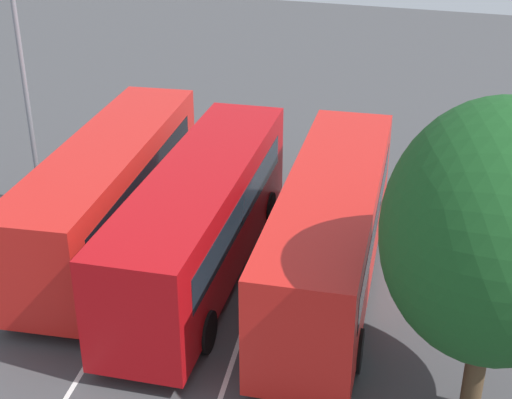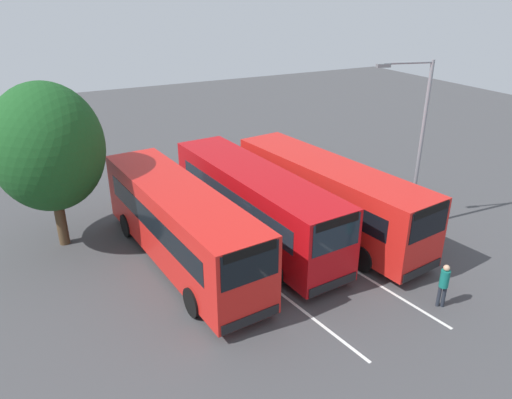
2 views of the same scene
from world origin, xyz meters
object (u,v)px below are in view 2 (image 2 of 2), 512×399
object	(u,v)px
bus_center_right	(328,195)
depot_tree	(48,147)
bus_far_left	(180,223)
bus_center_left	(255,202)
street_lamp	(417,137)
pedestrian	(444,282)

from	to	relation	value
bus_center_right	depot_tree	world-z (taller)	depot_tree
bus_center_right	bus_far_left	bearing A→B (deg)	-100.53
bus_center_left	depot_tree	size ratio (longest dim) A/B	1.53
street_lamp	depot_tree	world-z (taller)	street_lamp
bus_center_left	street_lamp	xyz separation A→B (m)	(2.26, 6.67, 2.60)
bus_center_left	street_lamp	bearing A→B (deg)	66.32
pedestrian	street_lamp	distance (m)	6.87
street_lamp	depot_tree	distance (m)	15.37
bus_center_left	depot_tree	distance (m)	8.74
street_lamp	pedestrian	bearing A→B (deg)	74.29
pedestrian	street_lamp	xyz separation A→B (m)	(-5.10, 3.09, 3.42)
pedestrian	bus_center_right	bearing A→B (deg)	42.02
pedestrian	depot_tree	xyz separation A→B (m)	(-10.83, -11.18, 3.41)
bus_center_left	bus_center_right	size ratio (longest dim) A/B	1.00
bus_center_right	pedestrian	xyz separation A→B (m)	(6.59, 0.30, -0.81)
street_lamp	bus_center_left	bearing A→B (deg)	-3.22
bus_center_left	bus_center_right	xyz separation A→B (m)	(0.77, 3.28, 0.00)
bus_far_left	bus_center_left	world-z (taller)	same
bus_far_left	street_lamp	size ratio (longest dim) A/B	1.41
pedestrian	street_lamp	bearing A→B (deg)	8.25
bus_center_left	bus_center_right	bearing A→B (deg)	71.90
bus_center_left	pedestrian	distance (m)	8.22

